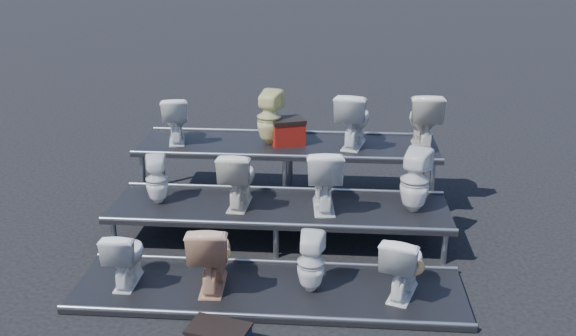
# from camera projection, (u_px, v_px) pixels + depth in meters

# --- Properties ---
(ground) EXTENTS (80.00, 80.00, 0.00)m
(ground) POSITION_uv_depth(u_px,v_px,m) (280.00, 239.00, 8.16)
(ground) COLOR black
(ground) RESTS_ON ground
(tier_front) EXTENTS (4.20, 1.20, 0.06)m
(tier_front) POSITION_uv_depth(u_px,v_px,m) (269.00, 290.00, 6.93)
(tier_front) COLOR black
(tier_front) RESTS_ON ground
(tier_mid) EXTENTS (4.20, 1.20, 0.46)m
(tier_mid) POSITION_uv_depth(u_px,v_px,m) (280.00, 223.00, 8.08)
(tier_mid) COLOR black
(tier_mid) RESTS_ON ground
(tier_back) EXTENTS (4.20, 1.20, 0.86)m
(tier_back) POSITION_uv_depth(u_px,v_px,m) (288.00, 172.00, 9.23)
(tier_back) COLOR black
(tier_back) RESTS_ON ground
(toilet_0) EXTENTS (0.36, 0.63, 0.64)m
(toilet_0) POSITION_uv_depth(u_px,v_px,m) (126.00, 256.00, 6.93)
(toilet_0) COLOR white
(toilet_0) RESTS_ON tier_front
(toilet_1) EXTENTS (0.47, 0.78, 0.77)m
(toilet_1) POSITION_uv_depth(u_px,v_px,m) (211.00, 254.00, 6.83)
(toilet_1) COLOR tan
(toilet_1) RESTS_ON tier_front
(toilet_2) EXTENTS (0.33, 0.33, 0.65)m
(toilet_2) POSITION_uv_depth(u_px,v_px,m) (311.00, 262.00, 6.77)
(toilet_2) COLOR white
(toilet_2) RESTS_ON tier_front
(toilet_3) EXTENTS (0.60, 0.78, 0.70)m
(toilet_3) POSITION_uv_depth(u_px,v_px,m) (404.00, 264.00, 6.69)
(toilet_3) COLOR white
(toilet_3) RESTS_ON tier_front
(toilet_4) EXTENTS (0.34, 0.35, 0.62)m
(toilet_4) POSITION_uv_depth(u_px,v_px,m) (157.00, 180.00, 8.01)
(toilet_4) COLOR white
(toilet_4) RESTS_ON tier_mid
(toilet_5) EXTENTS (0.44, 0.73, 0.73)m
(toilet_5) POSITION_uv_depth(u_px,v_px,m) (238.00, 178.00, 7.92)
(toilet_5) COLOR silver
(toilet_5) RESTS_ON tier_mid
(toilet_6) EXTENTS (0.50, 0.81, 0.79)m
(toilet_6) POSITION_uv_depth(u_px,v_px,m) (324.00, 178.00, 7.83)
(toilet_6) COLOR white
(toilet_6) RESTS_ON tier_mid
(toilet_7) EXTENTS (0.47, 0.48, 0.79)m
(toilet_7) POSITION_uv_depth(u_px,v_px,m) (415.00, 181.00, 7.74)
(toilet_7) COLOR white
(toilet_7) RESTS_ON tier_mid
(toilet_8) EXTENTS (0.51, 0.72, 0.66)m
(toilet_8) POSITION_uv_depth(u_px,v_px,m) (175.00, 119.00, 9.09)
(toilet_8) COLOR white
(toilet_8) RESTS_ON tier_back
(toilet_9) EXTENTS (0.43, 0.44, 0.77)m
(toilet_9) POSITION_uv_depth(u_px,v_px,m) (269.00, 117.00, 8.97)
(toilet_9) COLOR beige
(toilet_9) RESTS_ON tier_back
(toilet_10) EXTENTS (0.59, 0.83, 0.77)m
(toilet_10) POSITION_uv_depth(u_px,v_px,m) (354.00, 119.00, 8.88)
(toilet_10) COLOR white
(toilet_10) RESTS_ON tier_back
(toilet_11) EXTENTS (0.46, 0.79, 0.79)m
(toilet_11) POSITION_uv_depth(u_px,v_px,m) (424.00, 120.00, 8.81)
(toilet_11) COLOR silver
(toilet_11) RESTS_ON tier_back
(red_crate) EXTENTS (0.54, 0.49, 0.32)m
(red_crate) POSITION_uv_depth(u_px,v_px,m) (287.00, 133.00, 9.03)
(red_crate) COLOR maroon
(red_crate) RESTS_ON tier_back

